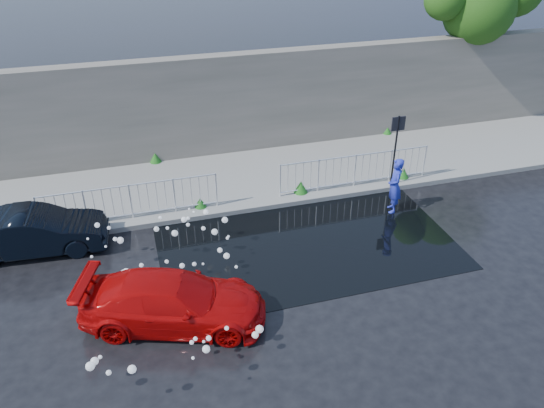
{
  "coord_description": "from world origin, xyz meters",
  "views": [
    {
      "loc": [
        -3.78,
        -10.4,
        8.41
      ],
      "look_at": [
        -0.28,
        1.58,
        1.0
      ],
      "focal_mm": 35.0,
      "sensor_mm": 36.0,
      "label": 1
    }
  ],
  "objects_px": {
    "red_car": "(173,301)",
    "person": "(395,186)",
    "sign_post": "(396,139)",
    "dark_car": "(35,232)"
  },
  "relations": [
    {
      "from": "red_car",
      "to": "person",
      "type": "bearing_deg",
      "value": -48.29
    },
    {
      "from": "red_car",
      "to": "person",
      "type": "xyz_separation_m",
      "value": [
        6.94,
        2.99,
        0.27
      ]
    },
    {
      "from": "sign_post",
      "to": "person",
      "type": "relative_size",
      "value": 1.45
    },
    {
      "from": "red_car",
      "to": "dark_car",
      "type": "relative_size",
      "value": 1.12
    },
    {
      "from": "dark_car",
      "to": "red_car",
      "type": "bearing_deg",
      "value": -135.83
    },
    {
      "from": "red_car",
      "to": "person",
      "type": "distance_m",
      "value": 7.56
    },
    {
      "from": "sign_post",
      "to": "person",
      "type": "xyz_separation_m",
      "value": [
        -0.62,
        -1.3,
        -0.86
      ]
    },
    {
      "from": "red_car",
      "to": "dark_car",
      "type": "xyz_separation_m",
      "value": [
        -3.17,
        3.79,
        0.01
      ]
    },
    {
      "from": "dark_car",
      "to": "person",
      "type": "relative_size",
      "value": 2.12
    },
    {
      "from": "dark_car",
      "to": "person",
      "type": "bearing_deg",
      "value": -90.25
    }
  ]
}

